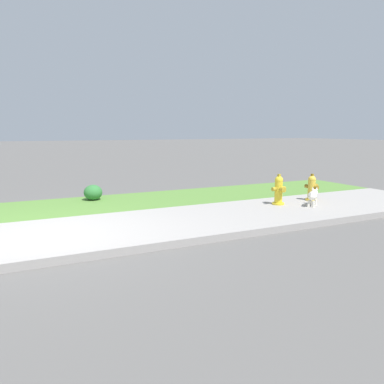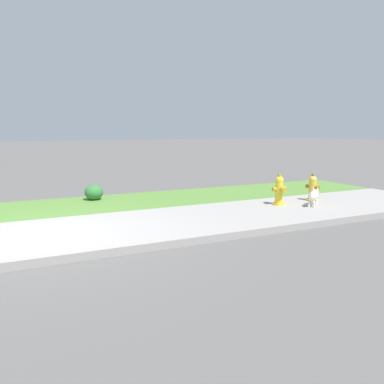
{
  "view_description": "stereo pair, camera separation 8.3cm",
  "coord_description": "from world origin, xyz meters",
  "px_view_note": "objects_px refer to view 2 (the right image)",
  "views": [
    {
      "loc": [
        -0.39,
        -6.19,
        1.67
      ],
      "look_at": [
        2.97,
        0.77,
        0.4
      ],
      "focal_mm": 35.0,
      "sensor_mm": 36.0,
      "label": 1
    },
    {
      "loc": [
        -0.32,
        -6.23,
        1.67
      ],
      "look_at": [
        2.97,
        0.77,
        0.4
      ],
      "focal_mm": 35.0,
      "sensor_mm": 36.0,
      "label": 2
    }
  ],
  "objects_px": {
    "small_white_dog": "(313,196)",
    "shrub_bush_far_verge": "(94,192)",
    "fire_hydrant_by_grass_verge": "(313,188)",
    "fire_hydrant_mid_block": "(279,190)"
  },
  "relations": [
    {
      "from": "small_white_dog",
      "to": "fire_hydrant_by_grass_verge",
      "type": "bearing_deg",
      "value": 13.08
    },
    {
      "from": "fire_hydrant_by_grass_verge",
      "to": "small_white_dog",
      "type": "distance_m",
      "value": 0.7
    },
    {
      "from": "small_white_dog",
      "to": "shrub_bush_far_verge",
      "type": "xyz_separation_m",
      "value": [
        -4.27,
        2.89,
        -0.05
      ]
    },
    {
      "from": "fire_hydrant_by_grass_verge",
      "to": "small_white_dog",
      "type": "bearing_deg",
      "value": -52.06
    },
    {
      "from": "shrub_bush_far_verge",
      "to": "fire_hydrant_by_grass_verge",
      "type": "bearing_deg",
      "value": -26.65
    },
    {
      "from": "fire_hydrant_by_grass_verge",
      "to": "fire_hydrant_mid_block",
      "type": "bearing_deg",
      "value": -97.05
    },
    {
      "from": "fire_hydrant_mid_block",
      "to": "shrub_bush_far_verge",
      "type": "xyz_separation_m",
      "value": [
        -3.68,
        2.44,
        -0.15
      ]
    },
    {
      "from": "small_white_dog",
      "to": "shrub_bush_far_verge",
      "type": "height_order",
      "value": "small_white_dog"
    },
    {
      "from": "shrub_bush_far_verge",
      "to": "small_white_dog",
      "type": "bearing_deg",
      "value": -34.12
    },
    {
      "from": "fire_hydrant_mid_block",
      "to": "shrub_bush_far_verge",
      "type": "distance_m",
      "value": 4.42
    }
  ]
}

